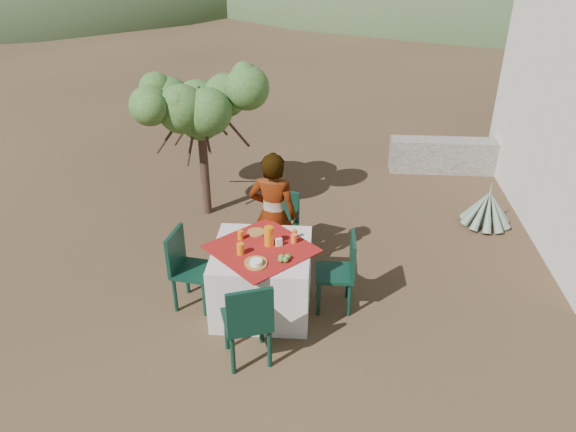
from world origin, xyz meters
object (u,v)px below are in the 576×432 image
(chair_near, at_px, (248,320))
(chair_left, at_px, (187,265))
(person, at_px, (273,215))
(juice_pitcher, at_px, (269,236))
(table, at_px, (262,278))
(chair_right, at_px, (342,269))
(shrub_tree, at_px, (205,112))
(agave, at_px, (487,209))
(chair_far, at_px, (282,220))

(chair_near, bearing_deg, chair_left, -67.67)
(person, height_order, juice_pitcher, person)
(table, bearing_deg, chair_right, 4.60)
(table, relative_size, shrub_tree, 0.69)
(chair_left, relative_size, person, 0.58)
(chair_near, bearing_deg, juice_pitcher, -115.48)
(table, xyz_separation_m, juice_pitcher, (0.07, 0.07, 0.49))
(chair_left, height_order, person, person)
(table, relative_size, person, 0.84)
(chair_right, bearing_deg, chair_left, -89.07)
(table, height_order, chair_left, chair_left)
(chair_near, xyz_separation_m, person, (0.09, 1.57, 0.25))
(person, relative_size, shrub_tree, 0.82)
(agave, bearing_deg, person, -154.65)
(shrub_tree, relative_size, agave, 2.57)
(chair_left, relative_size, shrub_tree, 0.48)
(chair_right, height_order, person, person)
(chair_right, relative_size, juice_pitcher, 4.08)
(chair_near, relative_size, shrub_tree, 0.50)
(chair_far, relative_size, chair_right, 0.94)
(chair_far, distance_m, shrub_tree, 1.82)
(table, distance_m, shrub_tree, 2.62)
(chair_far, height_order, chair_left, chair_left)
(chair_left, relative_size, juice_pitcher, 4.19)
(table, height_order, juice_pitcher, juice_pitcher)
(person, bearing_deg, chair_right, 151.14)
(juice_pitcher, bearing_deg, chair_right, -0.04)
(table, relative_size, chair_far, 1.57)
(table, relative_size, chair_near, 1.38)
(chair_left, xyz_separation_m, chair_right, (1.67, 0.06, -0.01))
(person, xyz_separation_m, agave, (2.82, 1.33, -0.53))
(table, height_order, chair_right, chair_right)
(chair_left, xyz_separation_m, shrub_tree, (-0.16, 2.15, 0.99))
(person, xyz_separation_m, juice_pitcher, (0.01, -0.62, 0.10))
(shrub_tree, distance_m, juice_pitcher, 2.42)
(table, distance_m, juice_pitcher, 0.50)
(table, xyz_separation_m, shrub_tree, (-0.97, 2.16, 1.11))
(shrub_tree, bearing_deg, juice_pitcher, -63.40)
(chair_far, height_order, chair_near, chair_near)
(table, xyz_separation_m, person, (0.06, 0.69, 0.39))
(chair_left, bearing_deg, table, -81.25)
(chair_left, relative_size, chair_right, 1.03)
(agave, bearing_deg, table, -144.89)
(person, relative_size, agave, 2.11)
(chair_right, distance_m, person, 1.04)
(shrub_tree, bearing_deg, chair_near, -72.74)
(table, distance_m, chair_right, 0.86)
(shrub_tree, bearing_deg, agave, -2.05)
(chair_far, distance_m, agave, 2.91)
(chair_left, height_order, chair_right, chair_left)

